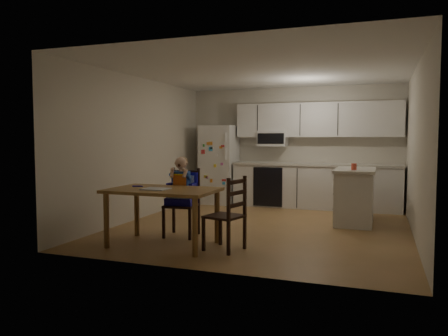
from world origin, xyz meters
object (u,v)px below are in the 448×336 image
dining_table (163,196)px  kitchen_island (355,196)px  chair_side (230,209)px  refrigerator (219,165)px  red_cup (354,167)px  chair_booster (182,188)px

dining_table → kitchen_island: bearing=47.0°
chair_side → refrigerator: bearing=-143.4°
refrigerator → kitchen_island: refrigerator is taller
red_cup → chair_side: size_ratio=0.11×
chair_booster → dining_table: bearing=-94.5°
refrigerator → chair_booster: bearing=-79.1°
refrigerator → kitchen_island: size_ratio=1.37×
dining_table → chair_booster: bearing=90.4°
red_cup → dining_table: bearing=-136.4°
red_cup → dining_table: size_ratio=0.07×
refrigerator → dining_table: size_ratio=1.20×
kitchen_island → chair_side: 2.82m
refrigerator → red_cup: 3.32m
refrigerator → dining_table: 3.84m
chair_booster → kitchen_island: bearing=33.9°
refrigerator → red_cup: refrigerator is taller
dining_table → red_cup: bearing=43.6°
refrigerator → red_cup: size_ratio=15.97×
kitchen_island → dining_table: size_ratio=0.87×
chair_booster → chair_side: size_ratio=1.23×
refrigerator → chair_booster: size_ratio=1.46×
kitchen_island → chair_booster: size_ratio=1.06×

